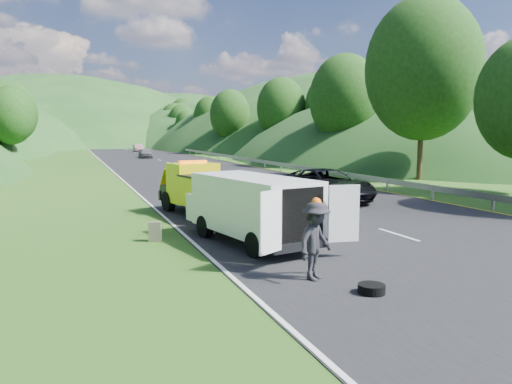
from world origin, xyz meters
name	(u,v)px	position (x,y,z in m)	size (l,w,h in m)	color
ground	(294,231)	(0.00, 0.00, 0.00)	(320.00, 320.00, 0.00)	#38661E
road_surface	(169,163)	(3.00, 40.00, 0.01)	(14.00, 200.00, 0.02)	black
guardrail	(204,157)	(10.30, 52.50, 0.00)	(0.06, 140.00, 1.52)	gray
tree_line_right	(267,153)	(23.00, 60.00, 0.00)	(14.00, 140.00, 14.00)	#275519
hills_backdrop	(120,144)	(6.50, 134.70, 0.00)	(201.00, 288.60, 44.00)	#2D5B23
tow_truck	(203,189)	(-2.22, 4.37, 1.12)	(3.03, 5.60, 2.28)	black
white_van	(250,206)	(-2.18, -1.37, 1.21)	(3.74, 6.43, 2.15)	black
woman	(211,233)	(-2.96, 0.57, 0.00)	(0.57, 0.42, 1.56)	white
child	(253,230)	(-1.36, 0.60, 0.00)	(0.48, 0.38, 0.99)	tan
worker	(315,280)	(-2.09, -5.67, 0.00)	(1.22, 0.70, 1.90)	black
suitcase	(155,232)	(-4.99, -0.01, 0.32)	(0.40, 0.22, 0.64)	#5B5A44
spare_tire	(371,294)	(-1.40, -7.02, 0.00)	(0.60, 0.60, 0.20)	black
passing_suv	(325,201)	(4.72, 6.39, 0.00)	(2.69, 5.83, 1.62)	black
dist_car_a	(146,158)	(2.07, 51.45, 0.00)	(1.56, 3.88, 1.32)	#525457
dist_car_b	(138,152)	(3.96, 73.37, 0.00)	(1.43, 4.11, 1.35)	#7B5261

